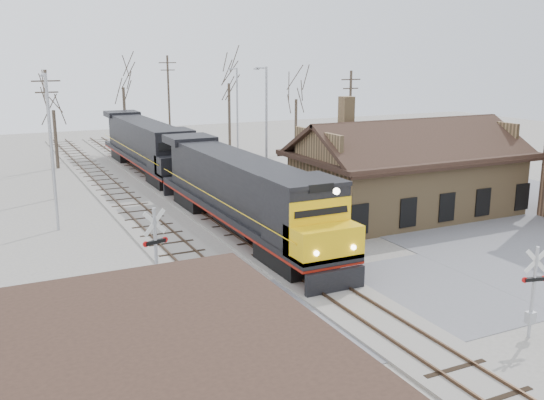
{
  "coord_description": "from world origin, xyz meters",
  "views": [
    {
      "loc": [
        -13.82,
        -20.02,
        10.47
      ],
      "look_at": [
        0.39,
        9.0,
        2.76
      ],
      "focal_mm": 40.0,
      "sensor_mm": 36.0,
      "label": 1
    }
  ],
  "objects": [
    {
      "name": "locomotive_lead",
      "position": [
        0.0,
        11.91,
        2.54
      ],
      "size": [
        3.25,
        21.74,
        4.83
      ],
      "color": "black",
      "rests_on": "ground"
    },
    {
      "name": "ground",
      "position": [
        0.0,
        0.0,
        0.0
      ],
      "size": [
        140.0,
        140.0,
        0.0
      ],
      "primitive_type": "plane",
      "color": "#9F9A8F",
      "rests_on": "ground"
    },
    {
      "name": "crossbuck_far",
      "position": [
        -7.46,
        4.24,
        1.99
      ],
      "size": [
        1.18,
        0.44,
        4.26
      ],
      "rotation": [
        0.0,
        0.0,
        3.44
      ],
      "color": "#A5A8AD",
      "rests_on": "ground"
    },
    {
      "name": "tree_e",
      "position": [
        18.14,
        39.2,
        6.76
      ],
      "size": [
        3.88,
        3.88,
        9.51
      ],
      "color": "#382D23",
      "rests_on": "ground"
    },
    {
      "name": "road",
      "position": [
        0.0,
        0.0,
        0.01
      ],
      "size": [
        60.0,
        9.0,
        0.03
      ],
      "primitive_type": "cube",
      "color": "slate",
      "rests_on": "ground"
    },
    {
      "name": "streetlight_c",
      "position": [
        8.41,
        32.89,
        5.24
      ],
      "size": [
        0.25,
        2.04,
        9.39
      ],
      "color": "#A5A8AD",
      "rests_on": "ground"
    },
    {
      "name": "track_main",
      "position": [
        0.0,
        15.0,
        0.07
      ],
      "size": [
        3.4,
        90.0,
        0.24
      ],
      "color": "#9F9A8F",
      "rests_on": "ground"
    },
    {
      "name": "utility_pole_a",
      "position": [
        -8.96,
        26.85,
        4.97
      ],
      "size": [
        2.0,
        0.24,
        9.51
      ],
      "color": "#382D23",
      "rests_on": "ground"
    },
    {
      "name": "tree_b",
      "position": [
        -7.13,
        40.13,
        6.41
      ],
      "size": [
        3.68,
        3.68,
        9.02
      ],
      "color": "#382D23",
      "rests_on": "ground"
    },
    {
      "name": "crossbuck_near",
      "position": [
        4.33,
        -5.23,
        1.73
      ],
      "size": [
        1.02,
        0.34,
        3.62
      ],
      "rotation": [
        0.0,
        0.0,
        -0.24
      ],
      "color": "#A5A8AD",
      "rests_on": "ground"
    },
    {
      "name": "tree_c",
      "position": [
        1.09,
        47.34,
        8.28
      ],
      "size": [
        4.75,
        4.75,
        11.63
      ],
      "color": "#382D23",
      "rests_on": "ground"
    },
    {
      "name": "utility_pole_c",
      "position": [
        17.31,
        27.19,
        4.8
      ],
      "size": [
        2.0,
        0.24,
        9.17
      ],
      "color": "#382D23",
      "rests_on": "ground"
    },
    {
      "name": "streetlight_b",
      "position": [
        5.36,
        20.2,
        5.4
      ],
      "size": [
        0.25,
        2.04,
        9.71
      ],
      "color": "#A5A8AD",
      "rests_on": "ground"
    },
    {
      "name": "utility_pole_b",
      "position": [
        6.06,
        47.0,
        5.49
      ],
      "size": [
        2.0,
        0.24,
        10.52
      ],
      "color": "#382D23",
      "rests_on": "ground"
    },
    {
      "name": "tree_d",
      "position": [
        11.55,
        42.49,
        8.78
      ],
      "size": [
        5.03,
        5.03,
        12.32
      ],
      "color": "#382D23",
      "rests_on": "ground"
    },
    {
      "name": "locomotive_trailing",
      "position": [
        0.0,
        33.92,
        2.54
      ],
      "size": [
        3.25,
        21.74,
        4.57
      ],
      "color": "black",
      "rests_on": "ground"
    },
    {
      "name": "depot",
      "position": [
        11.99,
        12.0,
        2.41
      ],
      "size": [
        15.2,
        9.31,
        7.9
      ],
      "color": "olive",
      "rests_on": "ground"
    },
    {
      "name": "streetlight_a",
      "position": [
        -9.87,
        18.17,
        5.29
      ],
      "size": [
        0.25,
        2.04,
        9.5
      ],
      "color": "#A5A8AD",
      "rests_on": "ground"
    },
    {
      "name": "track_siding",
      "position": [
        -4.5,
        15.0,
        0.07
      ],
      "size": [
        3.4,
        90.0,
        0.24
      ],
      "color": "#9F9A8F",
      "rests_on": "ground"
    }
  ]
}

